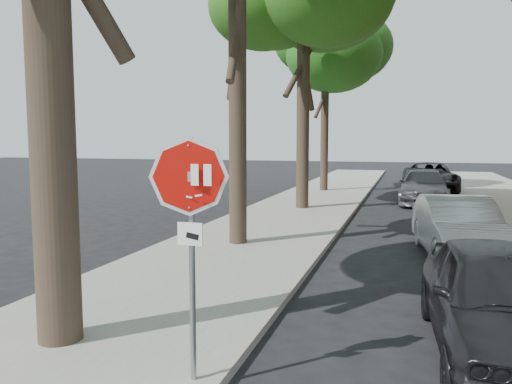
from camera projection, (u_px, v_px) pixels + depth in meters
sidewalk_left at (288, 216)px, 17.34m from camera, size 4.00×55.00×0.12m
curb_left at (347, 219)px, 16.74m from camera, size 0.12×55.00×0.13m
curb_right at (490, 225)px, 15.47m from camera, size 0.12×55.00×0.13m
stop_sign at (190, 212)px, 5.18m from camera, size 0.76×0.34×2.61m
tree_far at (326, 51)px, 25.33m from camera, size 5.29×4.91×9.33m
car_a at (500, 300)px, 6.21m from camera, size 1.91×4.27×1.42m
car_b at (458, 228)px, 11.41m from camera, size 2.03×4.40×1.40m
car_c at (424, 187)px, 21.38m from camera, size 2.07×4.92×1.42m
car_d at (430, 177)px, 26.46m from camera, size 2.90×5.65×1.53m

